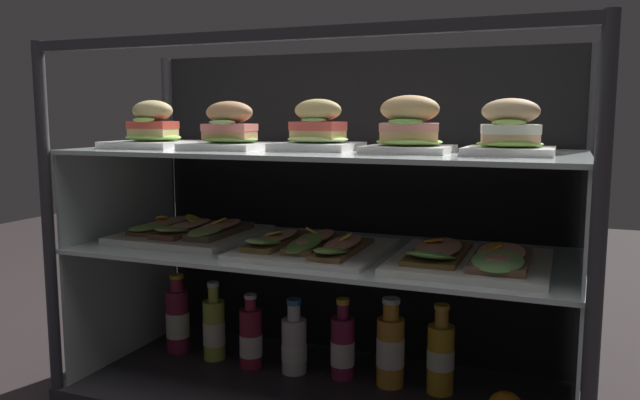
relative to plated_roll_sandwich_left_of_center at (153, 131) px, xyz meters
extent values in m
cube|color=#302D32|center=(0.45, 0.05, -0.67)|extent=(1.28, 0.54, 0.04)
cylinder|color=#333338|center=(-0.17, -0.20, -0.24)|extent=(0.03, 0.03, 0.91)
cylinder|color=#333338|center=(1.07, -0.20, -0.24)|extent=(0.03, 0.03, 0.91)
cylinder|color=#333338|center=(-0.17, 0.31, -0.24)|extent=(0.03, 0.03, 0.91)
cylinder|color=#333338|center=(1.07, 0.31, -0.24)|extent=(0.03, 0.03, 0.91)
cube|color=#333338|center=(0.45, -0.20, 0.20)|extent=(1.25, 0.02, 0.02)
cube|color=black|center=(0.45, 0.32, -0.22)|extent=(1.22, 0.01, 0.87)
cube|color=silver|center=(-0.15, 0.05, -0.48)|extent=(0.01, 0.49, 0.35)
cube|color=silver|center=(1.06, 0.05, -0.48)|extent=(0.01, 0.49, 0.35)
cube|color=silver|center=(0.45, 0.05, -0.30)|extent=(1.23, 0.50, 0.01)
cube|color=silver|center=(-0.15, 0.05, -0.17)|extent=(0.01, 0.49, 0.24)
cube|color=silver|center=(1.06, 0.05, -0.17)|extent=(0.01, 0.49, 0.24)
cube|color=silver|center=(0.45, 0.05, -0.05)|extent=(1.23, 0.50, 0.01)
cube|color=white|center=(0.00, 0.00, -0.03)|extent=(0.21, 0.21, 0.02)
ellipsoid|color=#7FB849|center=(0.00, 0.00, -0.02)|extent=(0.15, 0.13, 0.02)
cube|color=#CFBB7A|center=(0.00, 0.00, 0.00)|extent=(0.11, 0.09, 0.02)
cube|color=#C73F32|center=(0.00, 0.00, 0.02)|extent=(0.11, 0.10, 0.02)
ellipsoid|color=#97BE52|center=(0.00, -0.04, 0.03)|extent=(0.07, 0.04, 0.02)
ellipsoid|color=tan|center=(0.00, 0.00, 0.05)|extent=(0.12, 0.10, 0.05)
cube|color=white|center=(0.22, 0.01, -0.03)|extent=(0.20, 0.20, 0.02)
ellipsoid|color=#64993B|center=(0.22, 0.01, -0.02)|extent=(0.15, 0.12, 0.02)
cube|color=tan|center=(0.22, 0.01, -0.01)|extent=(0.12, 0.09, 0.02)
cube|color=#E0756E|center=(0.22, 0.01, 0.01)|extent=(0.13, 0.09, 0.02)
ellipsoid|color=#8EB862|center=(0.22, -0.02, 0.02)|extent=(0.07, 0.03, 0.01)
ellipsoid|color=#AA784F|center=(0.22, 0.01, 0.05)|extent=(0.13, 0.09, 0.06)
cube|color=white|center=(0.45, 0.06, -0.03)|extent=(0.19, 0.19, 0.02)
ellipsoid|color=#A2CF71|center=(0.45, 0.06, -0.02)|extent=(0.15, 0.13, 0.02)
cube|color=#D8BA70|center=(0.45, 0.06, -0.01)|extent=(0.13, 0.09, 0.02)
cube|color=#C9463E|center=(0.45, 0.06, 0.02)|extent=(0.14, 0.10, 0.02)
ellipsoid|color=#7BA854|center=(0.45, 0.03, 0.03)|extent=(0.08, 0.04, 0.01)
ellipsoid|color=tan|center=(0.45, 0.06, 0.05)|extent=(0.14, 0.10, 0.06)
cube|color=white|center=(0.68, 0.03, -0.03)|extent=(0.19, 0.19, 0.02)
ellipsoid|color=#8DC655|center=(0.68, 0.03, -0.02)|extent=(0.15, 0.13, 0.02)
cube|color=#DDAE6B|center=(0.68, 0.03, -0.01)|extent=(0.14, 0.11, 0.02)
cube|color=tan|center=(0.68, 0.03, 0.01)|extent=(0.15, 0.11, 0.02)
ellipsoid|color=#6BAD4C|center=(0.68, -0.01, 0.03)|extent=(0.08, 0.04, 0.01)
ellipsoid|color=tan|center=(0.68, 0.03, 0.06)|extent=(0.15, 0.11, 0.06)
cube|color=white|center=(0.90, 0.03, -0.03)|extent=(0.19, 0.19, 0.02)
ellipsoid|color=#87C948|center=(0.90, 0.03, -0.02)|extent=(0.14, 0.12, 0.01)
cube|color=tan|center=(0.90, 0.03, -0.01)|extent=(0.13, 0.10, 0.02)
cube|color=silver|center=(0.90, 0.03, 0.01)|extent=(0.13, 0.10, 0.02)
ellipsoid|color=#87B048|center=(0.90, -0.01, 0.03)|extent=(0.07, 0.04, 0.02)
ellipsoid|color=tan|center=(0.90, 0.03, 0.05)|extent=(0.13, 0.10, 0.06)
cube|color=white|center=(0.07, 0.07, -0.28)|extent=(0.34, 0.35, 0.02)
cube|color=brown|center=(-0.02, 0.09, -0.27)|extent=(0.08, 0.27, 0.01)
ellipsoid|color=#9BCE62|center=(-0.02, 0.00, -0.26)|extent=(0.09, 0.15, 0.02)
ellipsoid|color=#EEA37C|center=(-0.02, 0.09, -0.26)|extent=(0.07, 0.22, 0.01)
cylinder|color=yellow|center=(-0.03, 0.07, -0.25)|extent=(0.05, 0.05, 0.02)
cube|color=brown|center=(0.06, 0.06, -0.27)|extent=(0.08, 0.26, 0.01)
ellipsoid|color=#A2C167|center=(0.06, -0.02, -0.25)|extent=(0.07, 0.13, 0.04)
ellipsoid|color=#E0A784|center=(0.06, 0.06, -0.25)|extent=(0.07, 0.20, 0.01)
cylinder|color=yellow|center=(0.06, 0.09, -0.24)|extent=(0.05, 0.06, 0.03)
cube|color=brown|center=(0.16, 0.06, -0.27)|extent=(0.08, 0.24, 0.02)
ellipsoid|color=#90B35C|center=(0.16, -0.01, -0.25)|extent=(0.08, 0.13, 0.02)
ellipsoid|color=#EC9B84|center=(0.16, 0.06, -0.25)|extent=(0.07, 0.19, 0.02)
cylinder|color=yellow|center=(0.16, 0.05, -0.24)|extent=(0.05, 0.05, 0.02)
cube|color=white|center=(0.45, 0.02, -0.28)|extent=(0.34, 0.35, 0.01)
cube|color=brown|center=(0.35, 0.02, -0.27)|extent=(0.08, 0.25, 0.01)
ellipsoid|color=#8CC061|center=(0.35, -0.06, -0.26)|extent=(0.08, 0.13, 0.04)
ellipsoid|color=#E1A582|center=(0.35, 0.02, -0.26)|extent=(0.07, 0.20, 0.01)
cylinder|color=yellow|center=(0.35, 0.00, -0.25)|extent=(0.06, 0.06, 0.02)
cube|color=brown|center=(0.45, 0.02, -0.27)|extent=(0.08, 0.25, 0.01)
ellipsoid|color=#66A13E|center=(0.45, -0.05, -0.26)|extent=(0.09, 0.14, 0.04)
ellipsoid|color=#E19C79|center=(0.45, 0.02, -0.25)|extent=(0.07, 0.20, 0.02)
cylinder|color=yellow|center=(0.44, 0.03, -0.24)|extent=(0.05, 0.05, 0.02)
cube|color=brown|center=(0.53, -0.01, -0.27)|extent=(0.08, 0.26, 0.01)
ellipsoid|color=olive|center=(0.53, -0.09, -0.26)|extent=(0.07, 0.13, 0.04)
ellipsoid|color=#E3967D|center=(0.53, -0.01, -0.26)|extent=(0.07, 0.21, 0.02)
cylinder|color=yellow|center=(0.54, 0.00, -0.25)|extent=(0.04, 0.04, 0.03)
cube|color=white|center=(0.83, 0.01, -0.28)|extent=(0.34, 0.35, 0.02)
cube|color=brown|center=(0.75, 0.02, -0.27)|extent=(0.12, 0.27, 0.01)
ellipsoid|color=#67AB4D|center=(0.75, -0.06, -0.26)|extent=(0.12, 0.15, 0.05)
ellipsoid|color=#E89A7A|center=(0.75, 0.02, -0.26)|extent=(0.10, 0.22, 0.02)
cylinder|color=orange|center=(0.74, 0.03, -0.24)|extent=(0.06, 0.06, 0.02)
cube|color=brown|center=(0.90, -0.01, -0.27)|extent=(0.12, 0.24, 0.02)
ellipsoid|color=#82C364|center=(0.90, -0.08, -0.25)|extent=(0.11, 0.13, 0.04)
ellipsoid|color=#EF967E|center=(0.90, -0.01, -0.25)|extent=(0.10, 0.20, 0.02)
cylinder|color=orange|center=(0.88, -0.02, -0.24)|extent=(0.05, 0.05, 0.02)
cylinder|color=#902446|center=(-0.03, 0.12, -0.56)|extent=(0.07, 0.07, 0.18)
cylinder|color=silver|center=(-0.03, 0.12, -0.57)|extent=(0.07, 0.07, 0.07)
cylinder|color=#992B44|center=(-0.03, 0.12, -0.45)|extent=(0.04, 0.04, 0.04)
cylinder|color=gold|center=(-0.03, 0.12, -0.42)|extent=(0.04, 0.04, 0.01)
cylinder|color=#B9D64A|center=(0.10, 0.11, -0.57)|extent=(0.06, 0.06, 0.17)
cylinder|color=#F4EDCC|center=(0.10, 0.11, -0.58)|extent=(0.06, 0.06, 0.07)
cylinder|color=#BBCC4C|center=(0.10, 0.11, -0.46)|extent=(0.03, 0.03, 0.04)
cylinder|color=silver|center=(0.10, 0.11, -0.43)|extent=(0.03, 0.03, 0.01)
cylinder|color=#9B243B|center=(0.23, 0.10, -0.57)|extent=(0.06, 0.06, 0.16)
cylinder|color=silver|center=(0.23, 0.10, -0.59)|extent=(0.06, 0.06, 0.06)
cylinder|color=#A22A3C|center=(0.23, 0.10, -0.47)|extent=(0.03, 0.03, 0.03)
cylinder|color=silver|center=(0.23, 0.10, -0.45)|extent=(0.03, 0.03, 0.01)
cylinder|color=white|center=(0.35, 0.11, -0.58)|extent=(0.07, 0.07, 0.15)
cylinder|color=white|center=(0.35, 0.11, -0.59)|extent=(0.07, 0.07, 0.04)
cylinder|color=white|center=(0.35, 0.11, -0.48)|extent=(0.04, 0.04, 0.04)
cylinder|color=teal|center=(0.35, 0.11, -0.45)|extent=(0.04, 0.04, 0.01)
cylinder|color=#92244A|center=(0.49, 0.13, -0.57)|extent=(0.06, 0.06, 0.16)
cylinder|color=white|center=(0.49, 0.13, -0.58)|extent=(0.06, 0.06, 0.07)
cylinder|color=#912149|center=(0.49, 0.13, -0.47)|extent=(0.03, 0.03, 0.04)
cylinder|color=gold|center=(0.49, 0.13, -0.44)|extent=(0.03, 0.03, 0.02)
cylinder|color=gold|center=(0.62, 0.12, -0.56)|extent=(0.07, 0.07, 0.18)
cylinder|color=white|center=(0.62, 0.12, -0.56)|extent=(0.07, 0.07, 0.07)
cylinder|color=gold|center=(0.62, 0.12, -0.45)|extent=(0.04, 0.04, 0.04)
cylinder|color=white|center=(0.62, 0.12, -0.43)|extent=(0.05, 0.05, 0.01)
cylinder|color=gold|center=(0.75, 0.13, -0.57)|extent=(0.07, 0.07, 0.17)
cylinder|color=white|center=(0.75, 0.13, -0.56)|extent=(0.07, 0.07, 0.05)
cylinder|color=gold|center=(0.75, 0.13, -0.46)|extent=(0.03, 0.03, 0.04)
cylinder|color=gold|center=(0.75, 0.13, -0.43)|extent=(0.04, 0.04, 0.01)
camera|label=1|loc=(1.02, -1.38, 0.04)|focal=35.27mm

